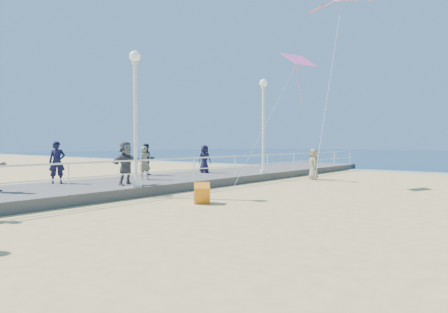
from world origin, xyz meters
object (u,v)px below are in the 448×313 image
Objects in this scene: spectator_4 at (204,159)px; spectator_6 at (145,163)px; beach_walker_c at (314,164)px; lamp_post_far at (263,116)px; spectator_0 at (57,162)px; lamp_post_mid at (135,104)px; box_kite at (202,195)px; spectator_5 at (126,163)px; spectator_7 at (147,159)px.

spectator_4 is 1.01× the size of spectator_6.
spectator_6 is at bearing -66.51° from beach_walker_c.
lamp_post_far reaches higher than spectator_0.
lamp_post_far is at bearing 90.00° from lamp_post_mid.
box_kite is (5.99, -6.77, -0.90)m from spectator_4.
spectator_4 is 6.30m from beach_walker_c.
lamp_post_far is at bearing 6.29° from spectator_0.
spectator_6 is (0.72, -4.95, -0.01)m from spectator_4.
spectator_4 reaches higher than spectator_6.
beach_walker_c is at bearing -31.28° from spectator_4.
spectator_5 is (-0.86, 0.17, -2.36)m from lamp_post_mid.
spectator_6 is at bearing 23.56° from spectator_5.
spectator_0 is 8.49m from spectator_4.
spectator_7 is at bearing 29.68° from spectator_0.
spectator_7 is at bearing 110.34° from box_kite.
box_kite is (5.27, -1.82, -0.89)m from spectator_6.
spectator_5 is (1.94, -6.96, 0.10)m from spectator_4.
lamp_post_far is at bearing -86.09° from beach_walker_c.
box_kite is at bearing 6.35° from lamp_post_mid.
spectator_7 is at bearing -127.80° from lamp_post_far.
spectator_6 is 9.86m from beach_walker_c.
lamp_post_mid is 11.64m from beach_walker_c.
spectator_4 is at bearing 12.88° from spectator_7.
spectator_0 is 1.15× the size of spectator_6.
spectator_6 is at bearing 133.63° from lamp_post_mid.
spectator_0 is 13.68m from beach_walker_c.
lamp_post_far is 2.97× the size of spectator_5.
spectator_4 is at bearing 23.04° from spectator_6.
spectator_5 is 2.99× the size of box_kite.
beach_walker_c is at bearing 52.39° from box_kite.
spectator_0 is at bearing -159.74° from lamp_post_mid.
lamp_post_far is 2.95× the size of spectator_0.
lamp_post_mid reaches higher than spectator_5.
spectator_7 is (-1.90, 1.69, 0.05)m from spectator_6.
lamp_post_far is 7.55m from spectator_6.
spectator_0 is 3.12m from spectator_5.
spectator_7 reaches higher than box_kite.
spectator_0 reaches higher than beach_walker_c.
lamp_post_mid is at bearing -101.41° from spectator_7.
spectator_5 is at bearing -107.09° from spectator_7.
spectator_7 is (-1.18, -3.25, 0.04)m from spectator_4.
spectator_0 is at bearing -66.10° from beach_walker_c.
spectator_7 is 2.80× the size of box_kite.
beach_walker_c is (2.08, 2.11, -2.77)m from lamp_post_far.
spectator_4 is at bearing 20.09° from spectator_0.
lamp_post_mid reaches higher than spectator_4.
spectator_0 is 3.82m from spectator_6.
lamp_post_far is 9.81m from box_kite.
spectator_6 is at bearing -152.24° from spectator_4.
box_kite is at bearing -50.59° from spectator_0.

